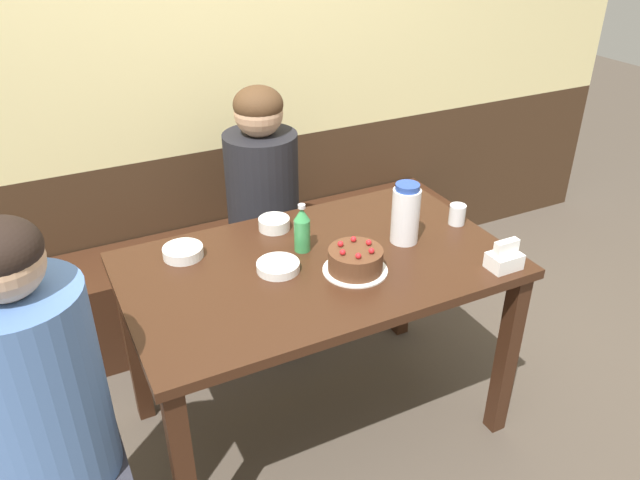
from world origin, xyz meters
The scene contains 14 objects.
ground_plane centered at (0.00, 0.00, 0.00)m, with size 12.00×12.00×0.00m, color #4C4238.
back_wall centered at (0.00, 1.05, 1.25)m, with size 4.80×0.04×2.50m.
bench_seat centered at (0.00, 0.83, 0.22)m, with size 2.23×0.38×0.44m.
dining_table centered at (0.00, 0.00, 0.65)m, with size 1.32×0.79×0.75m.
birthday_cake centered at (0.08, -0.11, 0.79)m, with size 0.22×0.22×0.10m.
water_pitcher centered at (0.34, -0.01, 0.86)m, with size 0.10×0.10×0.23m.
soju_bottle centered at (-0.01, 0.09, 0.84)m, with size 0.06×0.06×0.18m.
napkin_holder centered at (0.54, -0.32, 0.79)m, with size 0.11×0.08×0.11m.
bowl_soup_white centered at (-0.04, 0.28, 0.77)m, with size 0.12×0.12×0.04m.
bowl_rice_small centered at (-0.15, 0.01, 0.77)m, with size 0.15×0.15×0.03m.
bowl_side_dish centered at (-0.41, 0.24, 0.77)m, with size 0.14×0.14×0.04m.
glass_water_tall centered at (0.60, 0.01, 0.79)m, with size 0.06×0.06×0.08m.
person_teal_shirt centered at (0.06, 0.66, 0.57)m, with size 0.31×0.34×1.19m.
person_pale_blue_shirt centered at (-0.92, -0.24, 0.59)m, with size 0.34×0.33×1.24m.
Camera 1 is at (-0.82, -1.64, 1.88)m, focal length 35.00 mm.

